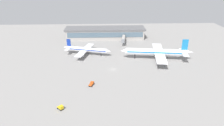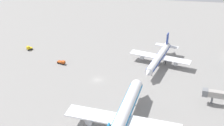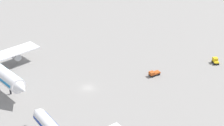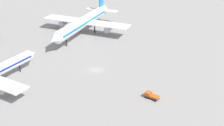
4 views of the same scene
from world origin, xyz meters
name	(u,v)px [view 4 (image 4 of 4)]	position (x,y,z in m)	size (l,w,h in m)	color
ground	(96,70)	(0.00, 0.00, 0.00)	(288.00, 288.00, 0.00)	gray
airplane_at_gate	(84,22)	(-35.59, -17.49, 6.24)	(56.34, 45.52, 17.16)	white
pushback_tractor	(151,96)	(13.88, 22.54, 0.97)	(3.41, 4.79, 1.90)	black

